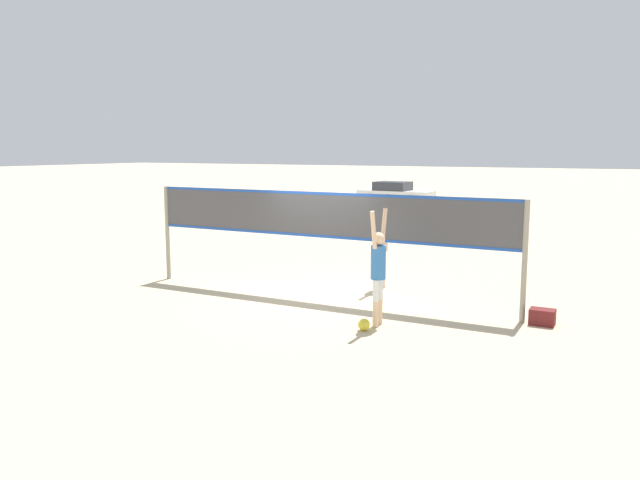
{
  "coord_description": "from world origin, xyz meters",
  "views": [
    {
      "loc": [
        6.28,
        -11.98,
        3.27
      ],
      "look_at": [
        0.0,
        0.0,
        1.29
      ],
      "focal_mm": 35.0,
      "sensor_mm": 36.0,
      "label": 1
    }
  ],
  "objects_px": {
    "volleyball_net": "(320,221)",
    "parked_car_near": "(395,194)",
    "gear_bag": "(542,317)",
    "player_spiker": "(378,265)",
    "volleyball": "(364,325)",
    "player_blocker": "(382,239)"
  },
  "relations": [
    {
      "from": "gear_bag",
      "to": "player_blocker",
      "type": "bearing_deg",
      "value": 159.41
    },
    {
      "from": "player_blocker",
      "to": "volleyball",
      "type": "xyz_separation_m",
      "value": [
        1.02,
        -3.33,
        -1.07
      ]
    },
    {
      "from": "player_blocker",
      "to": "gear_bag",
      "type": "bearing_deg",
      "value": 69.41
    },
    {
      "from": "volleyball",
      "to": "player_spiker",
      "type": "bearing_deg",
      "value": 78.41
    },
    {
      "from": "volleyball_net",
      "to": "player_spiker",
      "type": "height_order",
      "value": "volleyball_net"
    },
    {
      "from": "player_blocker",
      "to": "volleyball",
      "type": "relative_size",
      "value": 10.1
    },
    {
      "from": "player_blocker",
      "to": "volleyball",
      "type": "bearing_deg",
      "value": 16.99
    },
    {
      "from": "volleyball_net",
      "to": "parked_car_near",
      "type": "distance_m",
      "value": 23.68
    },
    {
      "from": "volleyball_net",
      "to": "player_spiker",
      "type": "bearing_deg",
      "value": -36.65
    },
    {
      "from": "player_blocker",
      "to": "volleyball_net",
      "type": "bearing_deg",
      "value": -31.79
    },
    {
      "from": "player_blocker",
      "to": "volleyball",
      "type": "distance_m",
      "value": 3.65
    },
    {
      "from": "gear_bag",
      "to": "parked_car_near",
      "type": "relative_size",
      "value": 0.1
    },
    {
      "from": "gear_bag",
      "to": "parked_car_near",
      "type": "distance_m",
      "value": 25.44
    },
    {
      "from": "player_spiker",
      "to": "gear_bag",
      "type": "distance_m",
      "value": 3.25
    },
    {
      "from": "gear_bag",
      "to": "player_spiker",
      "type": "bearing_deg",
      "value": -151.65
    },
    {
      "from": "player_spiker",
      "to": "volleyball",
      "type": "bearing_deg",
      "value": 168.41
    },
    {
      "from": "volleyball_net",
      "to": "gear_bag",
      "type": "height_order",
      "value": "volleyball_net"
    },
    {
      "from": "player_spiker",
      "to": "volleyball",
      "type": "height_order",
      "value": "player_spiker"
    },
    {
      "from": "parked_car_near",
      "to": "volleyball",
      "type": "bearing_deg",
      "value": -67.82
    },
    {
      "from": "player_spiker",
      "to": "player_blocker",
      "type": "distance_m",
      "value": 3.11
    },
    {
      "from": "gear_bag",
      "to": "parked_car_near",
      "type": "height_order",
      "value": "parked_car_near"
    },
    {
      "from": "volleyball",
      "to": "parked_car_near",
      "type": "distance_m",
      "value": 26.07
    }
  ]
}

